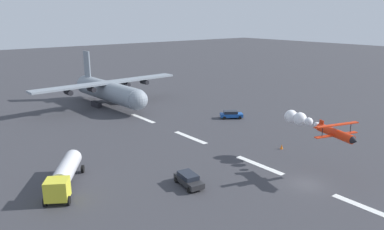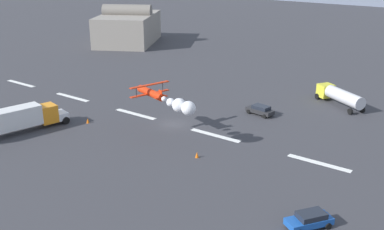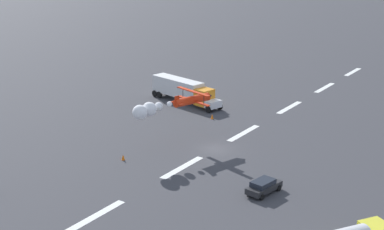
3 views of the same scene
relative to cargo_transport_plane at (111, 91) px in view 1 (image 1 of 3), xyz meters
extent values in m
plane|color=#38383D|center=(-50.15, -0.33, -3.55)|extent=(440.00, 440.00, 0.00)
cube|color=white|center=(-57.69, -0.33, -3.54)|extent=(8.00, 0.90, 0.01)
cube|color=white|center=(-42.61, -0.33, -3.54)|extent=(8.00, 0.90, 0.01)
cube|color=white|center=(-27.53, -0.33, -3.54)|extent=(8.00, 0.90, 0.01)
cube|color=white|center=(-12.46, -0.33, -3.54)|extent=(8.00, 0.90, 0.01)
cylinder|color=gray|center=(1.24, 0.06, -0.18)|extent=(23.43, 5.45, 4.34)
sphere|color=gray|center=(-10.37, -0.50, -0.18)|extent=(4.12, 4.12, 4.12)
cube|color=gray|center=(1.24, 0.06, 1.77)|extent=(4.83, 34.15, 0.40)
cylinder|color=black|center=(0.39, 9.39, 0.87)|extent=(2.45, 1.21, 1.10)
cylinder|color=black|center=(0.64, 4.29, 0.87)|extent=(2.45, 1.21, 1.10)
cylinder|color=black|center=(1.04, -4.21, 0.87)|extent=(2.45, 1.21, 1.10)
cylinder|color=black|center=(1.29, -9.31, 0.87)|extent=(2.45, 1.21, 1.10)
cube|color=gray|center=(10.99, 0.53, 4.99)|extent=(2.81, 0.43, 6.00)
cube|color=gray|center=(10.99, 0.53, 0.12)|extent=(2.43, 9.09, 0.24)
cube|color=black|center=(2.37, -2.56, -2.95)|extent=(3.24, 1.15, 1.20)
cube|color=black|center=(2.11, 2.77, -2.95)|extent=(3.24, 1.15, 1.20)
cylinder|color=red|center=(-50.79, -4.41, 2.24)|extent=(5.61, 2.62, 1.06)
cube|color=red|center=(-50.98, -4.35, 2.09)|extent=(2.32, 6.07, 0.12)
cube|color=red|center=(-50.98, -4.35, 3.37)|extent=(2.32, 6.07, 0.12)
cylinder|color=black|center=(-51.61, -6.42, 2.73)|extent=(0.08, 0.08, 1.27)
cylinder|color=black|center=(-50.35, -2.28, 2.73)|extent=(0.08, 0.08, 1.27)
cube|color=red|center=(-48.40, -5.13, 2.69)|extent=(0.70, 0.30, 1.10)
cube|color=red|center=(-48.40, -5.13, 2.29)|extent=(1.16, 2.09, 0.08)
cone|color=black|center=(-53.77, -3.50, 2.24)|extent=(0.93, 1.06, 0.90)
sphere|color=white|center=(-47.43, -5.63, 2.31)|extent=(0.70, 0.70, 0.70)
sphere|color=white|center=(-45.86, -6.16, 2.28)|extent=(1.13, 1.13, 1.13)
sphere|color=white|center=(-44.28, -6.42, 2.27)|extent=(1.82, 1.82, 1.82)
sphere|color=white|center=(-42.64, -6.62, 2.25)|extent=(1.85, 1.85, 1.85)
cube|color=yellow|center=(-36.05, 24.62, -1.95)|extent=(3.15, 3.21, 2.20)
cylinder|color=silver|center=(-31.91, 21.98, -1.70)|extent=(7.56, 5.87, 2.10)
cylinder|color=black|center=(-37.20, 23.93, -3.05)|extent=(1.02, 0.81, 1.00)
cylinder|color=black|center=(-30.01, 19.35, -3.05)|extent=(1.02, 0.81, 1.00)
cylinder|color=black|center=(-35.91, 25.96, -3.05)|extent=(1.02, 0.81, 1.00)
cylinder|color=black|center=(-28.72, 21.38, -3.05)|extent=(1.02, 0.81, 1.00)
cube|color=#194CA5|center=(-23.27, -14.08, -2.90)|extent=(3.97, 4.64, 0.65)
cube|color=#1E232D|center=(-23.15, -13.91, -2.30)|extent=(2.86, 3.11, 0.55)
cylinder|color=black|center=(-23.40, -15.85, -3.23)|extent=(0.54, 0.65, 0.64)
cylinder|color=black|center=(-21.65, -13.32, -3.23)|extent=(0.54, 0.65, 0.64)
cylinder|color=black|center=(-24.88, -14.83, -3.23)|extent=(0.54, 0.65, 0.64)
cylinder|color=black|center=(-23.14, -12.30, -3.23)|extent=(0.54, 0.65, 0.64)
cube|color=#262628|center=(-41.60, 11.02, -2.90)|extent=(4.66, 2.46, 0.65)
cube|color=#1E232D|center=(-41.40, 10.99, -2.30)|extent=(2.88, 2.05, 0.55)
cylinder|color=black|center=(-43.27, 10.37, -3.23)|extent=(0.67, 0.32, 0.64)
cylinder|color=black|center=(-40.20, 9.89, -3.23)|extent=(0.67, 0.32, 0.64)
cylinder|color=black|center=(-42.99, 12.15, -3.23)|extent=(0.67, 0.32, 0.64)
cylinder|color=black|center=(-39.93, 11.67, -3.23)|extent=(0.67, 0.32, 0.64)
cone|color=orange|center=(-40.52, -7.75, -3.17)|extent=(0.44, 0.44, 0.75)
camera|label=1|loc=(-73.28, 35.87, 16.03)|focal=34.54mm
camera|label=2|loc=(-10.83, -50.03, 20.89)|focal=42.50mm
camera|label=3|loc=(10.66, 36.66, 23.21)|focal=54.87mm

